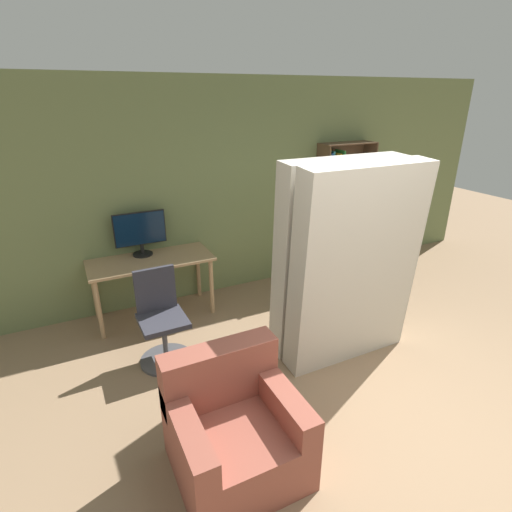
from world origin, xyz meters
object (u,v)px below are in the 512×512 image
Objects in this scene: mattress_far at (336,257)px; armchair at (234,429)px; office_chair at (162,325)px; monitor at (140,231)px; bookshelf at (336,209)px; mattress_near at (356,268)px.

armchair is at bearing -147.75° from mattress_far.
armchair is at bearing -84.63° from office_chair.
office_chair is 1.46m from armchair.
monitor is 0.32× the size of bookshelf.
office_chair is 0.48× the size of mattress_near.
office_chair is at bearing 164.18° from mattress_far.
mattress_near reaches higher than office_chair.
monitor is at bearing 131.00° from mattress_near.
mattress_far is 2.31× the size of armchair.
monitor reaches higher than office_chair.
bookshelf is 0.95× the size of mattress_near.
mattress_far reaches higher than bookshelf.
bookshelf is 1.96m from mattress_far.
bookshelf reaches higher than armchair.
bookshelf is 2.20× the size of armchair.
mattress_near reaches higher than monitor.
monitor is 1.25m from office_chair.
monitor reaches higher than armchair.
mattress_near is (-1.17, -1.88, 0.04)m from bookshelf.
mattress_near is 0.31m from mattress_far.
bookshelf is 0.95× the size of mattress_far.
armchair is at bearing -156.68° from mattress_near.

